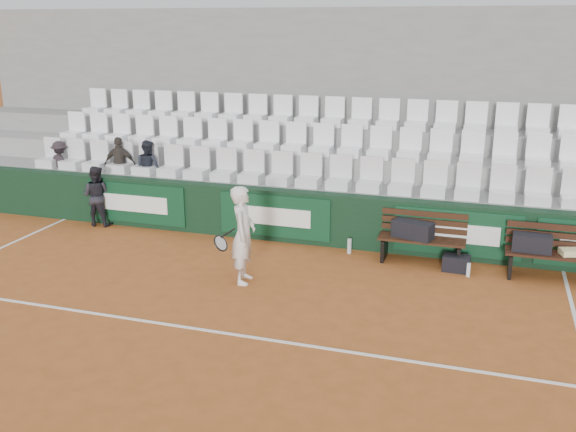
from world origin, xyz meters
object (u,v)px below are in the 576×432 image
object	(u,v)px
sports_bag_right	(532,243)
tennis_player	(243,235)
sports_bag_left	(413,230)
ball_kid	(97,196)
spectator_b	(119,144)
water_bottle_far	(468,270)
spectator_a	(59,144)
sports_bag_ground	(456,263)
spectator_c	(147,146)
water_bottle_near	(349,246)
bench_left	(421,250)
bench_right	(552,266)

from	to	relation	value
sports_bag_right	tennis_player	distance (m)	4.75
sports_bag_left	ball_kid	size ratio (longest dim) A/B	0.55
ball_kid	spectator_b	size ratio (longest dim) A/B	1.06
sports_bag_right	tennis_player	world-z (taller)	tennis_player
water_bottle_far	tennis_player	distance (m)	3.80
spectator_a	spectator_b	bearing A→B (deg)	-164.34
spectator_b	sports_bag_ground	bearing A→B (deg)	159.65
water_bottle_far	ball_kid	xyz separation A→B (m)	(-7.53, 0.62, 0.51)
spectator_b	sports_bag_left	bearing A→B (deg)	160.35
ball_kid	spectator_c	world-z (taller)	spectator_c
water_bottle_near	spectator_a	size ratio (longest dim) A/B	0.27
tennis_player	spectator_c	size ratio (longest dim) A/B	1.38
bench_left	sports_bag_right	xyz separation A→B (m)	(1.79, -0.12, 0.37)
bench_left	spectator_a	size ratio (longest dim) A/B	1.47
tennis_player	ball_kid	size ratio (longest dim) A/B	1.28
sports_bag_right	sports_bag_ground	xyz separation A→B (m)	(-1.17, -0.11, -0.46)
sports_bag_left	spectator_b	size ratio (longest dim) A/B	0.59
bench_right	water_bottle_far	world-z (taller)	bench_right
ball_kid	spectator_a	bearing A→B (deg)	-34.20
bench_right	water_bottle_near	world-z (taller)	bench_right
sports_bag_ground	spectator_a	world-z (taller)	spectator_a
bench_right	ball_kid	distance (m)	8.85
bench_left	tennis_player	distance (m)	3.24
water_bottle_near	water_bottle_far	xyz separation A→B (m)	(2.14, -0.50, -0.02)
sports_bag_ground	tennis_player	distance (m)	3.68
spectator_a	bench_left	bearing A→B (deg)	-171.05
ball_kid	spectator_c	bearing A→B (deg)	-143.14
bench_left	bench_right	distance (m)	2.14
bench_right	water_bottle_far	distance (m)	1.34
sports_bag_ground	water_bottle_far	size ratio (longest dim) A/B	1.93
water_bottle_near	bench_left	bearing A→B (deg)	-3.50
sports_bag_left	tennis_player	size ratio (longest dim) A/B	0.43
sports_bag_right	water_bottle_near	xyz separation A→B (m)	(-3.10, 0.20, -0.45)
sports_bag_ground	spectator_c	bearing A→B (deg)	169.73
sports_bag_right	tennis_player	xyz separation A→B (m)	(-4.46, -1.63, 0.21)
ball_kid	bench_left	bearing A→B (deg)	172.76
water_bottle_far	spectator_a	world-z (taller)	spectator_a
bench_left	spectator_b	bearing A→B (deg)	171.76
spectator_b	spectator_c	bearing A→B (deg)	168.96
bench_left	spectator_a	xyz separation A→B (m)	(-8.06, 0.95, 1.29)
spectator_b	tennis_player	bearing A→B (deg)	134.18
spectator_c	sports_bag_right	bearing A→B (deg)	-172.08
water_bottle_near	spectator_c	distance (m)	4.87
tennis_player	spectator_c	distance (m)	4.27
water_bottle_near	water_bottle_far	world-z (taller)	water_bottle_near
water_bottle_far	spectator_c	size ratio (longest dim) A/B	0.20
water_bottle_far	spectator_a	bearing A→B (deg)	171.24
sports_bag_ground	water_bottle_far	world-z (taller)	sports_bag_ground
sports_bag_left	spectator_c	world-z (taller)	spectator_c
spectator_c	tennis_player	bearing A→B (deg)	155.77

